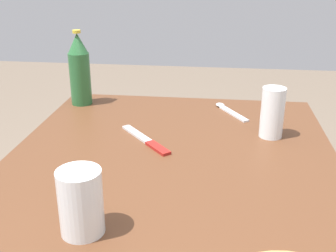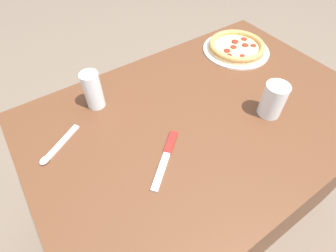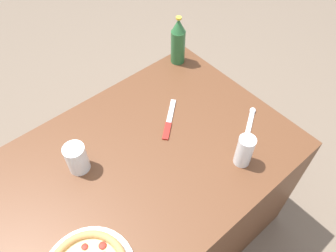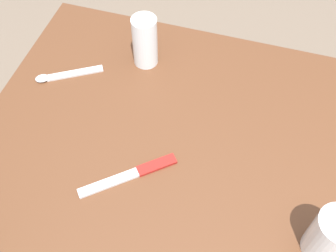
# 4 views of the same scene
# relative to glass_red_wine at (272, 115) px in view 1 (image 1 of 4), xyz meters

# --- Properties ---
(glass_red_wine) EXTENTS (0.06, 0.06, 0.14)m
(glass_red_wine) POSITION_rel_glass_red_wine_xyz_m (0.00, 0.00, 0.00)
(glass_red_wine) COLOR white
(glass_red_wine) RESTS_ON table
(glass_orange_juice) EXTENTS (0.08, 0.08, 0.12)m
(glass_orange_juice) POSITION_rel_glass_red_wine_xyz_m (0.49, -0.39, -0.00)
(glass_orange_juice) COLOR white
(glass_orange_juice) RESTS_ON table
(beer_bottle) EXTENTS (0.07, 0.07, 0.25)m
(beer_bottle) POSITION_rel_glass_red_wine_xyz_m (-0.21, -0.62, 0.06)
(beer_bottle) COLOR #286033
(beer_bottle) RESTS_ON table
(knife) EXTENTS (0.19, 0.16, 0.01)m
(knife) POSITION_rel_glass_red_wine_xyz_m (0.08, -0.34, -0.06)
(knife) COLOR maroon
(knife) RESTS_ON table
(spoon) EXTENTS (0.16, 0.11, 0.01)m
(spoon) POSITION_rel_glass_red_wine_xyz_m (-0.19, -0.12, -0.06)
(spoon) COLOR silver
(spoon) RESTS_ON table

